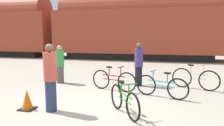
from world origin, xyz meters
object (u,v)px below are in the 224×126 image
(bicycle_teal, at_px, (161,86))
(traffic_cone, at_px, (27,100))
(person_in_purple, at_px, (139,64))
(bicycle_maroon, at_px, (114,80))
(person_in_red, at_px, (50,78))
(bicycle_green, at_px, (124,101))
(bicycle_silver, at_px, (195,79))
(freight_train, at_px, (137,24))
(person_in_green, at_px, (60,64))

(bicycle_teal, distance_m, traffic_cone, 4.08)
(person_in_purple, bearing_deg, bicycle_maroon, -167.33)
(bicycle_maroon, bearing_deg, person_in_purple, 51.23)
(person_in_purple, distance_m, person_in_red, 3.98)
(bicycle_green, bearing_deg, traffic_cone, -174.77)
(person_in_purple, relative_size, traffic_cone, 3.12)
(traffic_cone, bearing_deg, bicycle_green, 5.23)
(bicycle_maroon, height_order, bicycle_teal, bicycle_maroon)
(bicycle_silver, xyz_separation_m, bicycle_green, (-2.10, -3.21, -0.03))
(bicycle_maroon, bearing_deg, bicycle_silver, 17.39)
(bicycle_silver, bearing_deg, person_in_red, -139.76)
(bicycle_teal, bearing_deg, freight_train, 101.18)
(person_in_green, bearing_deg, bicycle_teal, -144.13)
(freight_train, distance_m, bicycle_silver, 10.45)
(person_in_purple, bearing_deg, traffic_cone, -165.20)
(bicycle_green, xyz_separation_m, bicycle_teal, (0.90, 1.79, 0.00))
(person_in_red, xyz_separation_m, traffic_cone, (-0.71, -0.03, -0.65))
(freight_train, distance_m, bicycle_teal, 11.48)
(bicycle_teal, height_order, person_in_red, person_in_red)
(bicycle_silver, bearing_deg, bicycle_green, -123.26)
(bicycle_maroon, relative_size, person_in_red, 0.97)
(bicycle_teal, xyz_separation_m, person_in_red, (-2.83, -2.00, 0.53))
(bicycle_teal, distance_m, person_in_green, 4.39)
(bicycle_maroon, bearing_deg, bicycle_teal, -16.36)
(bicycle_maroon, bearing_deg, person_in_green, 163.89)
(bicycle_silver, bearing_deg, person_in_green, -177.93)
(bicycle_maroon, distance_m, person_in_green, 2.62)
(freight_train, distance_m, person_in_green, 10.19)
(bicycle_maroon, relative_size, bicycle_teal, 1.03)
(bicycle_maroon, xyz_separation_m, person_in_red, (-1.12, -2.50, 0.52))
(person_in_purple, bearing_deg, bicycle_silver, -40.59)
(bicycle_maroon, bearing_deg, person_in_red, -114.12)
(bicycle_silver, height_order, person_in_purple, person_in_purple)
(freight_train, bearing_deg, person_in_green, -101.67)
(bicycle_green, relative_size, person_in_purple, 0.79)
(person_in_purple, bearing_deg, person_in_red, -157.30)
(bicycle_maroon, relative_size, person_in_purple, 1.01)
(person_in_purple, xyz_separation_m, person_in_green, (-3.28, -0.27, -0.07))
(person_in_green, bearing_deg, traffic_cone, 153.52)
(freight_train, relative_size, bicycle_green, 31.80)
(bicycle_silver, distance_m, bicycle_teal, 1.86)
(bicycle_silver, bearing_deg, freight_train, 109.42)
(freight_train, bearing_deg, person_in_red, -92.89)
(freight_train, height_order, person_in_red, freight_train)
(bicycle_green, height_order, person_in_green, person_in_green)
(freight_train, xyz_separation_m, person_in_purple, (1.26, -9.50, -2.00))
(bicycle_green, bearing_deg, bicycle_teal, 63.36)
(freight_train, height_order, person_in_purple, freight_train)
(person_in_green, distance_m, traffic_cone, 3.36)
(bicycle_green, distance_m, person_in_purple, 3.32)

